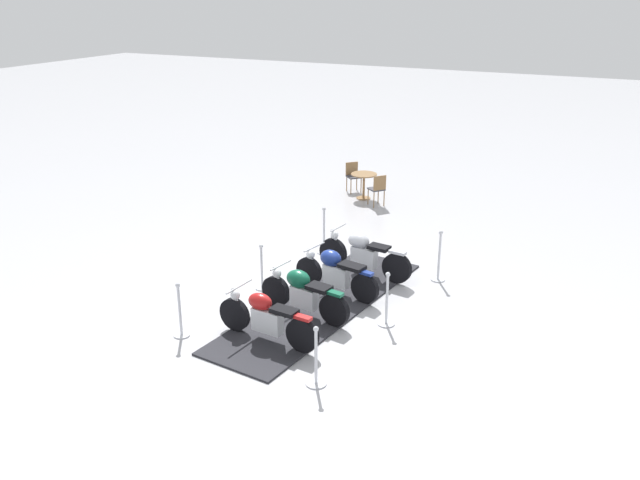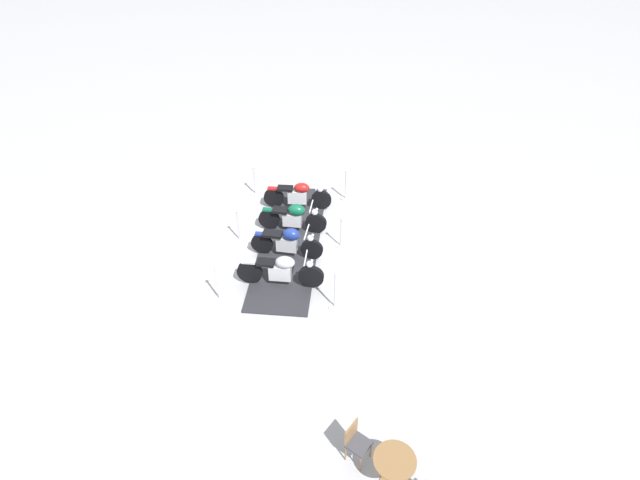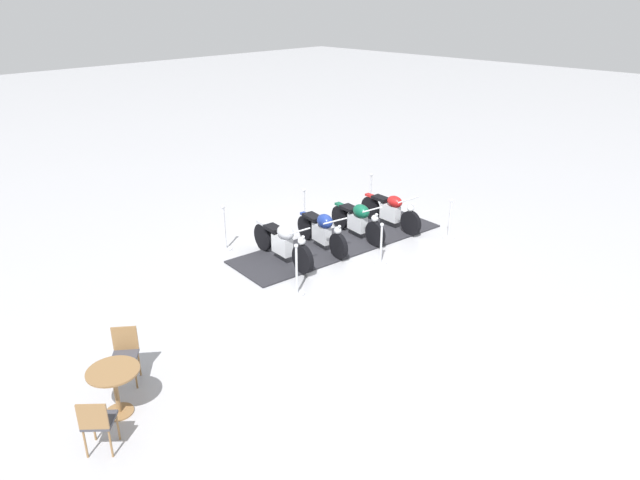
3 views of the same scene
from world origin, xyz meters
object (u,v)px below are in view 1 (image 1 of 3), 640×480
Objects in this scene: motorcycle_navy at (335,271)px; stanchion_left_front at (439,263)px; stanchion_left_mid at (387,308)px; cafe_chair_across_table at (353,175)px; motorcycle_chrome at (363,254)px; motorcycle_maroon at (266,317)px; stanchion_right_mid at (262,273)px; cafe_chair_near_table at (378,188)px; cafe_table at (364,180)px; stanchion_right_front at (324,238)px; stanchion_left_rear at (316,367)px; motorcycle_forest at (303,292)px; stanchion_right_rear at (180,318)px.

stanchion_left_front reaches higher than motorcycle_navy.
cafe_chair_across_table is at bearing 27.44° from stanchion_left_mid.
motorcycle_chrome is 3.52m from motorcycle_maroon.
motorcycle_navy is 1.99× the size of stanchion_right_mid.
cafe_chair_near_table is at bearing -0.97° from stanchion_right_mid.
motorcycle_chrome is at bearing -85.50° from motorcycle_navy.
stanchion_right_mid is 6.38m from cafe_chair_near_table.
stanchion_right_mid reaches higher than cafe_table.
stanchion_left_front is at bearing -6.89° from stanchion_left_mid.
cafe_chair_near_table is at bearing 35.80° from stanchion_left_front.
stanchion_right_mid reaches higher than motorcycle_navy.
stanchion_left_rear is at bearing -155.63° from stanchion_right_front.
cafe_table is 0.83× the size of cafe_chair_near_table.
motorcycle_navy is at bearing -74.69° from stanchion_right_mid.
motorcycle_chrome is 5.04m from cafe_chair_near_table.
stanchion_left_front is at bearing -96.89° from stanchion_right_front.
motorcycle_forest is at bearing 146.49° from stanchion_left_front.
stanchion_right_rear is 9.31m from cafe_table.
stanchion_left_rear is 5.69m from stanchion_right_front.
motorcycle_forest is 2.39m from stanchion_left_rear.
stanchion_right_mid is (0.35, 2.93, 0.01)m from stanchion_left_mid.
stanchion_right_front is (2.77, 2.64, 0.03)m from stanchion_left_mid.
stanchion_right_front reaches higher than motorcycle_maroon.
motorcycle_maroon is 2.03× the size of stanchion_left_rear.
motorcycle_forest reaches higher than cafe_table.
cafe_chair_near_table is (8.79, -0.40, 0.18)m from stanchion_right_rear.
stanchion_right_rear is (-2.41, 0.29, 0.01)m from stanchion_right_mid.
motorcycle_navy is 1.63m from stanchion_left_mid.
stanchion_left_front is 1.23× the size of cafe_chair_near_table.
motorcycle_maroon is at bearing -71.95° from stanchion_right_rear.
stanchion_left_front is 1.28× the size of cafe_chair_across_table.
stanchion_right_front is 1.23× the size of cafe_chair_near_table.
cafe_chair_across_table is (7.46, 1.13, 0.18)m from stanchion_right_mid.
stanchion_right_mid is 1.13× the size of cafe_chair_across_table.
stanchion_left_rear is at bearing -161.82° from cafe_table.
stanchion_right_mid is 7.54m from cafe_chair_across_table.
stanchion_right_rear is at bearing 54.81° from motorcycle_forest.
stanchion_left_mid is at bearing -18.87° from cafe_chair_across_table.
cafe_chair_across_table is (1.08, 1.23, -0.02)m from cafe_chair_near_table.
stanchion_right_mid is 6.91m from cafe_table.
motorcycle_maroon is 1.97× the size of stanchion_left_mid.
stanchion_left_rear reaches higher than motorcycle_maroon.
motorcycle_navy is 1.57m from stanchion_right_mid.
motorcycle_chrome is 6.50m from cafe_chair_across_table.
stanchion_left_front reaches higher than stanchion_left_rear.
cafe_chair_near_table is at bearing -64.67° from motorcycle_chrome.
motorcycle_maroon is 1.66m from stanchion_left_rear.
motorcycle_chrome reaches higher than cafe_chair_across_table.
motorcycle_maroon is at bearing -167.90° from stanchion_right_front.
motorcycle_chrome is 1.17m from motorcycle_navy.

